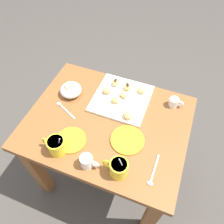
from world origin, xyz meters
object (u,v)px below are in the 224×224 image
pastry_plate_square (121,98)px  beignet_4 (116,83)px  ice_cream_bowl (71,89)px  beignet_5 (116,100)px  cream_pitcher_white (87,161)px  beignet_3 (124,95)px  beignet_2 (128,115)px  chocolate_sauce_pitcher (174,102)px  coffee_mug_yellow_right (56,145)px  beignet_6 (127,87)px  coffee_mug_yellow_left (118,168)px  saucer_orange_left (71,140)px  beignet_0 (142,90)px  dining_table (108,135)px  beignet_1 (107,90)px  saucer_orange_right (127,140)px

pastry_plate_square → beignet_4: (0.07, -0.09, 0.03)m
ice_cream_bowl → beignet_5: 0.28m
cream_pitcher_white → beignet_3: (-0.02, -0.46, -0.01)m
beignet_2 → beignet_4: (0.15, -0.21, -0.00)m
chocolate_sauce_pitcher → beignet_3: bearing=10.3°
beignet_4 → coffee_mug_yellow_right: bearing=77.6°
beignet_5 → beignet_6: (-0.03, -0.12, -0.00)m
coffee_mug_yellow_left → coffee_mug_yellow_right: size_ratio=1.04×
beignet_4 → beignet_5: bearing=110.9°
coffee_mug_yellow_right → beignet_5: 0.42m
saucer_orange_left → chocolate_sauce_pitcher: bearing=-136.3°
beignet_0 → ice_cream_bowl: bearing=21.3°
chocolate_sauce_pitcher → coffee_mug_yellow_left: bearing=72.3°
dining_table → beignet_6: size_ratio=17.22×
beignet_3 → chocolate_sauce_pitcher: bearing=-169.7°
coffee_mug_yellow_right → beignet_1: size_ratio=2.59×
beignet_6 → ice_cream_bowl: bearing=25.5°
pastry_plate_square → cream_pitcher_white: (0.01, 0.45, 0.03)m
pastry_plate_square → beignet_3: 0.03m
pastry_plate_square → chocolate_sauce_pitcher: chocolate_sauce_pitcher is taller
coffee_mug_yellow_right → saucer_orange_right: bearing=-149.9°
pastry_plate_square → coffee_mug_yellow_left: coffee_mug_yellow_left is taller
coffee_mug_yellow_left → saucer_orange_right: 0.18m
beignet_0 → beignet_4: same height
saucer_orange_left → beignet_6: beignet_6 is taller
dining_table → cream_pitcher_white: (-0.01, 0.27, 0.19)m
saucer_orange_left → beignet_1: 0.37m
cream_pitcher_white → beignet_6: (-0.02, -0.52, -0.01)m
coffee_mug_yellow_right → beignet_0: 0.58m
beignet_0 → beignet_6: same height
saucer_orange_right → beignet_3: beignet_3 is taller
beignet_4 → beignet_6: bearing=173.3°
pastry_plate_square → beignet_5: (0.02, 0.04, 0.03)m
beignet_4 → ice_cream_bowl: bearing=34.5°
chocolate_sauce_pitcher → beignet_5: size_ratio=1.89×
pastry_plate_square → saucer_orange_right: bearing=116.0°
coffee_mug_yellow_left → beignet_4: 0.55m
coffee_mug_yellow_left → beignet_4: coffee_mug_yellow_left is taller
pastry_plate_square → coffee_mug_yellow_right: coffee_mug_yellow_right is taller
saucer_orange_left → beignet_5: size_ratio=3.22×
saucer_orange_left → cream_pitcher_white: bearing=146.3°
beignet_4 → beignet_0: bearing=179.4°
dining_table → beignet_4: size_ratio=16.39×
beignet_1 → beignet_5: bearing=146.3°
dining_table → beignet_0: beignet_0 is taller
ice_cream_bowl → beignet_6: 0.34m
cream_pitcher_white → ice_cream_bowl: size_ratio=0.83×
coffee_mug_yellow_right → beignet_2: size_ratio=2.49×
dining_table → beignet_3: size_ratio=18.69×
beignet_4 → beignet_5: (-0.05, 0.13, 0.00)m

